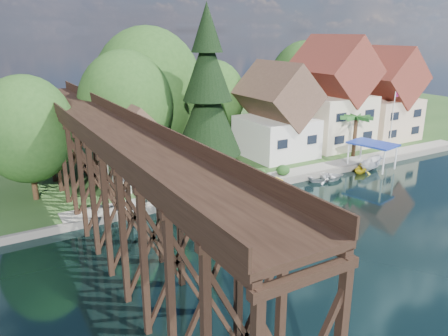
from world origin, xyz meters
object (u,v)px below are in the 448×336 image
Objects in this scene: tugboat at (272,189)px; boat_white_a at (327,176)px; house_right at (383,100)px; flagpole at (394,113)px; house_left at (276,117)px; trestle_bridge at (108,169)px; house_center at (331,99)px; boat_yellow at (361,167)px; conifer at (208,94)px; palm_tree at (356,119)px; shed at (134,151)px; boat_canopy at (371,158)px.

boat_white_a is (7.55, 0.76, -0.20)m from tugboat.
house_right is 5.21m from flagpole.
house_right is (18.00, 0.00, 0.64)m from house_left.
trestle_bridge is 33.96m from house_center.
house_right reaches higher than boat_yellow.
house_left is at bearing -176.82° from house_center.
conifer is at bearing -170.30° from house_left.
house_right is at bearing -50.07° from boat_white_a.
tugboat is 1.18× the size of boat_yellow.
flagpole is at bearing -59.32° from boat_white_a.
boat_yellow is at bearing -154.82° from flagpole.
boat_yellow is at bearing -78.59° from boat_white_a.
house_center reaches higher than boat_yellow.
conifer reaches higher than palm_tree.
house_right is at bearing 2.39° from shed.
conifer is at bearing -1.56° from shed.
conifer reaches higher than house_right.
house_left reaches higher than flagpole.
house_left reaches higher than tugboat.
conifer is 25.64m from flagpole.
boat_yellow is (4.82, -0.17, 0.22)m from boat_white_a.
conifer is (-10.05, -1.72, 3.52)m from house_left.
house_center is at bearing 142.31° from flagpole.
trestle_bridge is at bearing -170.26° from flagpole.
trestle_bridge is at bearing -154.79° from house_left.
conifer is 18.42m from boat_yellow.
conifer is at bearing 168.50° from palm_tree.
boat_yellow is at bearing 2.73° from tugboat.
palm_tree is (30.52, 5.54, -0.33)m from trestle_bridge.
conifer is at bearing 106.83° from tugboat.
house_center is at bearing 75.06° from boat_canopy.
house_left reaches higher than palm_tree.
house_center reaches higher than boat_canopy.
house_right is 15.23m from boat_canopy.
flagpole is 2.49× the size of tugboat.
boat_canopy is 2.26× the size of boat_yellow.
house_left is 2.04× the size of boat_canopy.
tugboat is (15.38, 1.06, -4.74)m from trestle_bridge.
house_left is at bearing 164.28° from flagpole.
house_right reaches higher than tugboat.
boat_canopy is (-2.51, -9.42, -5.09)m from house_center.
boat_white_a is at bearing 5.76° from tugboat.
conifer reaches higher than flagpole.
shed is at bearing 163.15° from boat_canopy.
boat_yellow is (4.75, -9.17, -4.51)m from house_left.
conifer is (7.95, -0.22, 4.84)m from shed.
house_right is 20.89m from boat_white_a.
house_right is 2.40× the size of palm_tree.
boat_yellow is (-1.74, -0.26, -0.69)m from boat_canopy.
house_center is 7.96m from flagpole.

